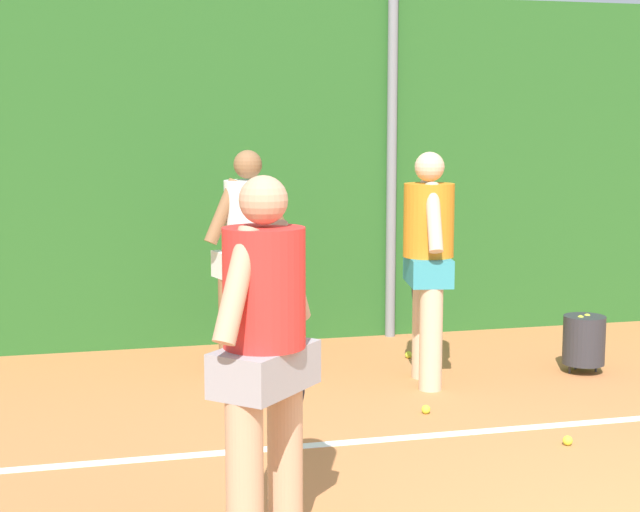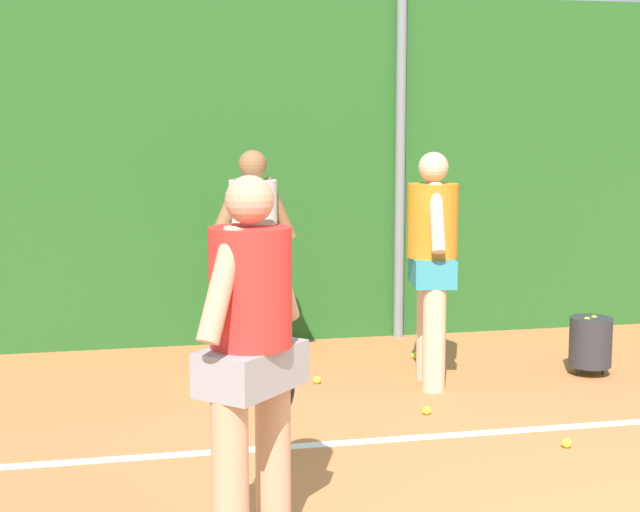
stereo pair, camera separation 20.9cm
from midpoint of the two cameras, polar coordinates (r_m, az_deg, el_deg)
The scene contains 12 objects.
ground_plane at distance 6.40m, azimuth 13.98°, elevation -11.97°, with size 25.93×25.93×0.00m, color #C67542.
hedge_fence_backdrop at distance 9.71m, azimuth 3.34°, elevation 5.19°, with size 16.85×0.25×3.37m, color #286023.
fence_post_center at distance 9.53m, azimuth 3.66°, elevation 6.30°, with size 0.10×0.10×3.76m, color gray.
court_baseline_paint at distance 7.03m, azimuth 11.10°, elevation -10.00°, with size 12.32×0.10×0.01m, color white.
player_foreground_near at distance 4.76m, azimuth -4.57°, elevation -5.28°, with size 0.62×0.69×1.90m.
player_midcourt at distance 7.86m, azimuth 5.69°, elevation 0.04°, with size 0.42×0.86×1.92m.
player_backcourt_far at distance 8.21m, azimuth -5.00°, elevation 0.43°, with size 0.79×0.47×1.92m.
ball_hopper at distance 8.57m, azimuth 14.76°, elevation -4.84°, with size 0.36×0.36×0.51m.
tennis_ball_0 at distance 8.87m, azimuth 4.62°, elevation -5.88°, with size 0.07×0.07×0.07m, color #CCDB33.
tennis_ball_1 at distance 6.73m, azimuth 13.65°, elevation -10.63°, with size 0.07×0.07×0.07m, color #CCDB33.
tennis_ball_9 at distance 7.25m, azimuth 5.49°, elevation -9.08°, with size 0.07×0.07×0.07m, color #CCDB33.
tennis_ball_11 at distance 8.01m, azimuth -1.14°, elevation -7.38°, with size 0.07×0.07×0.07m, color #CCDB33.
Camera 1 is at (-2.96, -3.63, 2.16)m, focal length 53.78 mm.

